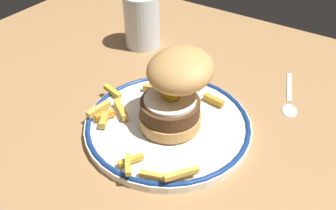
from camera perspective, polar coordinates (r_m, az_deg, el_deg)
ground_plane at (r=57.26cm, az=-0.81°, el=-6.61°), size 111.05×93.91×4.00cm
dinner_plate at (r=56.98cm, az=0.00°, el=-2.98°), size 25.73×25.73×1.60cm
burger at (r=52.91cm, az=1.17°, el=2.37°), size 11.29×12.32×12.05cm
fries_pile at (r=57.14cm, az=-3.48°, el=-1.19°), size 23.27×22.72×1.62cm
water_glass at (r=77.66cm, az=-4.03°, el=12.37°), size 7.38×7.38×10.94cm
spoon at (r=65.03cm, az=18.31°, el=0.19°), size 5.82×13.15×0.90cm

